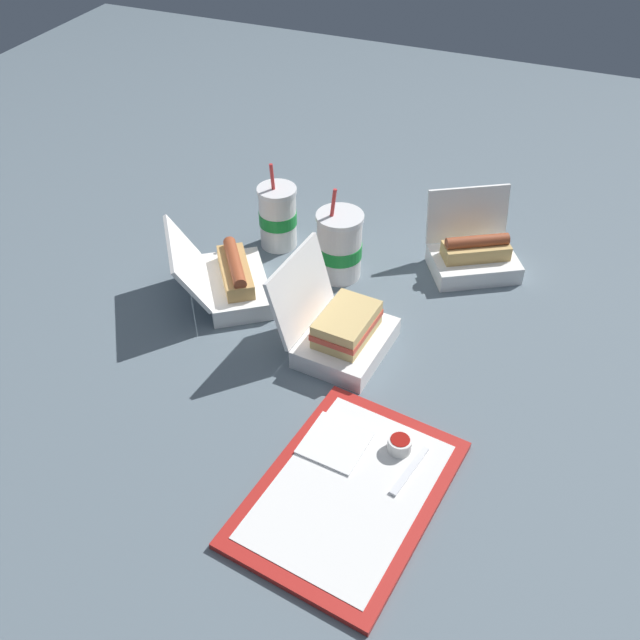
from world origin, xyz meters
The scene contains 10 objects.
ground_plane centered at (0.00, 0.00, 0.00)m, with size 3.20×3.20×0.00m, color slate.
food_tray centered at (0.33, 0.22, 0.01)m, with size 0.40×0.31×0.01m.
ketchup_cup centered at (0.23, 0.27, 0.03)m, with size 0.04×0.04×0.02m.
napkin_stack centered at (0.25, 0.17, 0.02)m, with size 0.10×0.10×0.00m, color white.
plastic_fork centered at (0.26, 0.30, 0.02)m, with size 0.11×0.01×0.01m, color white.
clamshell_hotdog_left centered at (-0.33, 0.26, 0.04)m, with size 0.22×0.23×0.16m.
clamshell_sandwich_center centered at (0.02, 0.09, 0.04)m, with size 0.20×0.21×0.18m.
clamshell_hotdog_back centered at (-0.05, -0.18, 0.04)m, with size 0.28×0.28×0.15m.
soda_cup_front centered at (-0.20, 0.00, 0.07)m, with size 0.10×0.10×0.21m.
soda_cup_center centered at (-0.25, -0.17, 0.07)m, with size 0.09×0.09×0.21m.
Camera 1 is at (0.97, 0.44, 0.93)m, focal length 40.00 mm.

